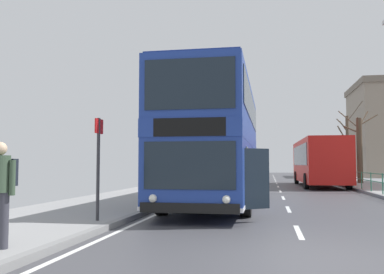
{
  "coord_description": "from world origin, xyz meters",
  "views": [
    {
      "loc": [
        -0.65,
        -7.1,
        1.5
      ],
      "look_at": [
        -3.26,
        7.4,
        2.45
      ],
      "focal_mm": 39.46,
      "sensor_mm": 36.0,
      "label": 1
    }
  ],
  "objects_px": {
    "bare_tree_far_00": "(360,148)",
    "bare_tree_far_01": "(347,145)",
    "double_decker_bus_main": "(217,143)",
    "bus_stop_sign_near": "(98,157)",
    "pedestrian_with_backpack": "(0,186)",
    "background_bus_far_lane": "(319,161)"
  },
  "relations": [
    {
      "from": "bare_tree_far_00",
      "to": "bare_tree_far_01",
      "type": "bearing_deg",
      "value": 86.19
    },
    {
      "from": "bare_tree_far_00",
      "to": "double_decker_bus_main",
      "type": "bearing_deg",
      "value": -116.56
    },
    {
      "from": "bus_stop_sign_near",
      "to": "bare_tree_far_01",
      "type": "xyz_separation_m",
      "value": [
        11.18,
        30.29,
        1.53
      ]
    },
    {
      "from": "double_decker_bus_main",
      "to": "bare_tree_far_00",
      "type": "xyz_separation_m",
      "value": [
        8.45,
        16.91,
        0.39
      ]
    },
    {
      "from": "pedestrian_with_backpack",
      "to": "bare_tree_far_01",
      "type": "distance_m",
      "value": 35.71
    },
    {
      "from": "background_bus_far_lane",
      "to": "bus_stop_sign_near",
      "type": "bearing_deg",
      "value": -110.34
    },
    {
      "from": "background_bus_far_lane",
      "to": "bare_tree_far_00",
      "type": "distance_m",
      "value": 4.13
    },
    {
      "from": "background_bus_far_lane",
      "to": "bus_stop_sign_near",
      "type": "height_order",
      "value": "background_bus_far_lane"
    },
    {
      "from": "bus_stop_sign_near",
      "to": "bare_tree_far_00",
      "type": "relative_size",
      "value": 0.46
    },
    {
      "from": "pedestrian_with_backpack",
      "to": "double_decker_bus_main",
      "type": "bearing_deg",
      "value": 75.23
    },
    {
      "from": "background_bus_far_lane",
      "to": "pedestrian_with_backpack",
      "type": "xyz_separation_m",
      "value": [
        -7.73,
        -23.72,
        -0.56
      ]
    },
    {
      "from": "background_bus_far_lane",
      "to": "pedestrian_with_backpack",
      "type": "height_order",
      "value": "background_bus_far_lane"
    },
    {
      "from": "double_decker_bus_main",
      "to": "background_bus_far_lane",
      "type": "distance_m",
      "value": 15.39
    },
    {
      "from": "double_decker_bus_main",
      "to": "pedestrian_with_backpack",
      "type": "height_order",
      "value": "double_decker_bus_main"
    },
    {
      "from": "pedestrian_with_backpack",
      "to": "bare_tree_far_00",
      "type": "height_order",
      "value": "bare_tree_far_00"
    },
    {
      "from": "double_decker_bus_main",
      "to": "bare_tree_far_00",
      "type": "distance_m",
      "value": 18.9
    },
    {
      "from": "double_decker_bus_main",
      "to": "bus_stop_sign_near",
      "type": "bearing_deg",
      "value": -110.96
    },
    {
      "from": "bus_stop_sign_near",
      "to": "bare_tree_far_00",
      "type": "distance_m",
      "value": 25.11
    },
    {
      "from": "pedestrian_with_backpack",
      "to": "bare_tree_far_01",
      "type": "relative_size",
      "value": 0.24
    },
    {
      "from": "pedestrian_with_backpack",
      "to": "bus_stop_sign_near",
      "type": "bearing_deg",
      "value": 86.29
    },
    {
      "from": "double_decker_bus_main",
      "to": "pedestrian_with_backpack",
      "type": "distance_m",
      "value": 9.67
    },
    {
      "from": "background_bus_far_lane",
      "to": "bus_stop_sign_near",
      "type": "xyz_separation_m",
      "value": [
        -7.5,
        -20.24,
        -0.03
      ]
    }
  ]
}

